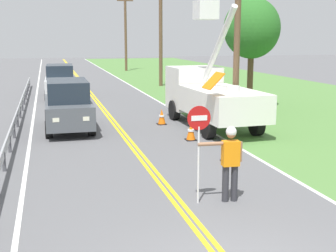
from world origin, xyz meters
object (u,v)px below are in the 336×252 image
(traffic_cone_tail, at_px, (162,117))
(oncoming_suv_nearest, at_px, (68,105))
(utility_pole_mid, at_px, (161,35))
(utility_pole_near, at_px, (237,30))
(flagger_worker, at_px, (230,159))
(utility_bucket_truck, at_px, (209,94))
(oncoming_suv_second, at_px, (60,81))
(roadside_tree_verge, at_px, (252,29))
(traffic_cone_lead, at_px, (228,151))
(traffic_cone_mid, at_px, (191,131))
(utility_pole_far, at_px, (126,32))
(stop_sign_paddle, at_px, (199,133))

(traffic_cone_tail, bearing_deg, oncoming_suv_nearest, -177.43)
(utility_pole_mid, bearing_deg, utility_pole_near, -91.79)
(utility_pole_mid, bearing_deg, flagger_worker, -100.29)
(utility_bucket_truck, height_order, utility_pole_near, utility_pole_near)
(utility_pole_near, bearing_deg, oncoming_suv_second, 124.09)
(oncoming_suv_second, relative_size, roadside_tree_verge, 0.79)
(traffic_cone_lead, bearing_deg, utility_bucket_truck, 76.17)
(flagger_worker, distance_m, utility_bucket_truck, 9.56)
(flagger_worker, height_order, utility_pole_near, utility_pole_near)
(flagger_worker, distance_m, utility_pole_mid, 26.20)
(oncoming_suv_second, distance_m, traffic_cone_tail, 11.38)
(utility_pole_mid, height_order, traffic_cone_mid, utility_pole_mid)
(oncoming_suv_nearest, relative_size, utility_pole_near, 0.58)
(flagger_worker, relative_size, utility_pole_far, 0.22)
(flagger_worker, bearing_deg, traffic_cone_lead, 68.29)
(stop_sign_paddle, xyz_separation_m, traffic_cone_mid, (1.87, 6.44, -1.37))
(stop_sign_paddle, relative_size, utility_pole_mid, 0.31)
(utility_bucket_truck, bearing_deg, roadside_tree_verge, 46.39)
(utility_pole_far, bearing_deg, roadside_tree_verge, -86.43)
(stop_sign_paddle, bearing_deg, oncoming_suv_nearest, 104.73)
(stop_sign_paddle, distance_m, utility_pole_near, 10.90)
(utility_pole_far, xyz_separation_m, traffic_cone_lead, (-3.42, -39.10, -4.04))
(oncoming_suv_nearest, relative_size, traffic_cone_mid, 6.59)
(oncoming_suv_nearest, xyz_separation_m, oncoming_suv_second, (0.01, 10.78, 0.00))
(stop_sign_paddle, xyz_separation_m, utility_bucket_truck, (3.52, 9.09, -0.30))
(stop_sign_paddle, xyz_separation_m, utility_pole_mid, (5.42, 25.56, 2.26))
(stop_sign_paddle, relative_size, traffic_cone_tail, 3.33)
(traffic_cone_mid, bearing_deg, utility_pole_mid, 79.47)
(oncoming_suv_nearest, bearing_deg, stop_sign_paddle, -75.27)
(traffic_cone_tail, bearing_deg, utility_pole_mid, 76.25)
(flagger_worker, relative_size, utility_bucket_truck, 0.27)
(flagger_worker, bearing_deg, utility_pole_near, 66.34)
(utility_bucket_truck, relative_size, oncoming_suv_nearest, 1.49)
(utility_bucket_truck, relative_size, roadside_tree_verge, 1.17)
(oncoming_suv_nearest, distance_m, oncoming_suv_second, 10.78)
(flagger_worker, height_order, utility_pole_mid, utility_pole_mid)
(flagger_worker, relative_size, traffic_cone_mid, 2.61)
(utility_bucket_truck, height_order, traffic_cone_lead, utility_bucket_truck)
(stop_sign_paddle, distance_m, traffic_cone_lead, 4.07)
(utility_pole_mid, relative_size, utility_pole_far, 0.90)
(utility_bucket_truck, height_order, utility_pole_mid, utility_pole_mid)
(traffic_cone_mid, relative_size, traffic_cone_tail, 1.00)
(flagger_worker, xyz_separation_m, oncoming_suv_nearest, (-3.30, 9.67, 0.01))
(utility_pole_mid, bearing_deg, stop_sign_paddle, -101.97)
(utility_pole_mid, distance_m, traffic_cone_tail, 16.63)
(stop_sign_paddle, xyz_separation_m, traffic_cone_lead, (2.07, 3.23, -1.37))
(stop_sign_paddle, distance_m, roadside_tree_verge, 15.21)
(traffic_cone_lead, xyz_separation_m, traffic_cone_mid, (-0.21, 3.22, 0.00))
(utility_bucket_truck, distance_m, utility_pole_far, 33.42)
(oncoming_suv_nearest, height_order, utility_pole_near, utility_pole_near)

